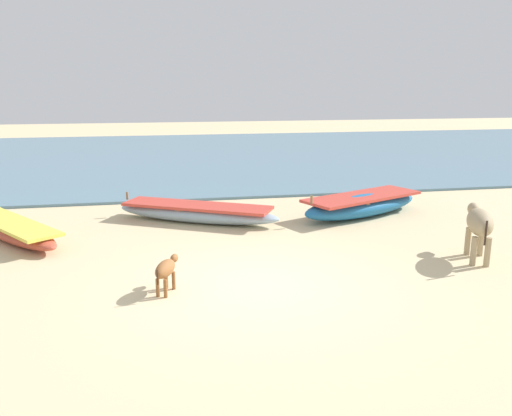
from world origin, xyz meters
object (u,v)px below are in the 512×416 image
object	(u,v)px
fishing_boat_2	(362,204)
cow_adult_dun	(479,223)
calf_near_brown	(166,269)
fishing_boat_0	(197,212)
fishing_boat_1	(11,229)

from	to	relation	value
fishing_boat_2	cow_adult_dun	distance (m)	3.86
fishing_boat_2	calf_near_brown	bearing A→B (deg)	15.28
cow_adult_dun	calf_near_brown	bearing A→B (deg)	118.56
cow_adult_dun	calf_near_brown	distance (m)	6.06
fishing_boat_0	cow_adult_dun	world-z (taller)	cow_adult_dun
fishing_boat_0	calf_near_brown	world-z (taller)	fishing_boat_0
fishing_boat_1	fishing_boat_2	bearing A→B (deg)	-123.01
fishing_boat_1	fishing_boat_2	size ratio (longest dim) A/B	0.94
fishing_boat_2	calf_near_brown	distance (m)	6.70
fishing_boat_1	cow_adult_dun	world-z (taller)	cow_adult_dun
cow_adult_dun	calf_near_brown	size ratio (longest dim) A/B	1.84
cow_adult_dun	calf_near_brown	xyz separation A→B (m)	(-6.03, -0.52, -0.34)
fishing_boat_0	fishing_boat_1	bearing A→B (deg)	37.27
fishing_boat_0	fishing_boat_1	size ratio (longest dim) A/B	1.13
calf_near_brown	fishing_boat_2	bearing A→B (deg)	-26.89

